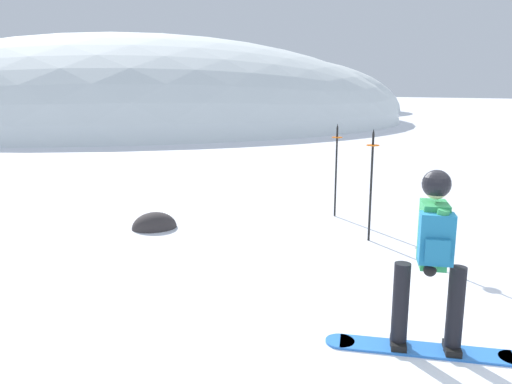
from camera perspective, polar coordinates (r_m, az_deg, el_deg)
ground_plane at (r=5.08m, az=18.07°, el=-17.16°), size 300.00×300.00×0.00m
ridge_peak_main at (r=42.21m, az=-12.75°, el=7.95°), size 42.62×38.36×13.26m
ridge_peak_far at (r=59.43m, az=1.24°, el=9.16°), size 32.00×28.80×12.57m
snowboarder_main at (r=4.75m, az=19.43°, el=-7.17°), size 1.43×1.33×1.71m
piste_marker_near at (r=8.11m, az=13.05°, el=1.61°), size 0.20×0.20×1.81m
piste_marker_far at (r=9.62m, az=9.16°, el=3.19°), size 0.20×0.20×1.79m
rock_mid at (r=9.06m, az=-11.53°, el=-4.04°), size 0.80×0.68×0.56m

